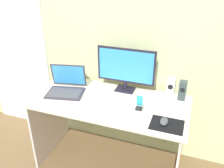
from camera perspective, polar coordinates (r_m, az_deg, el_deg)
name	(u,v)px	position (r m, az deg, el deg)	size (l,w,h in m)	color
ground_plane	(109,163)	(2.60, -0.63, -18.41)	(8.00, 8.00, 0.00)	brown
wall_back	(124,35)	(2.30, 2.83, 11.73)	(6.00, 0.04, 2.50)	#B7C18D
door_left	(15,46)	(2.97, -22.15, 8.44)	(0.82, 0.02, 2.02)	white
desk	(109,115)	(2.22, -0.70, -7.47)	(1.40, 0.67, 0.76)	beige
monitor	(126,68)	(2.21, 3.32, 3.86)	(0.55, 0.14, 0.42)	black
speaker_right	(182,90)	(2.20, 16.50, -1.48)	(0.07, 0.08, 0.18)	#303C3C
speaker_near_monitor	(171,88)	(2.20, 13.83, -0.84)	(0.07, 0.07, 0.19)	silver
laptop	(66,87)	(2.29, -10.85, -0.67)	(0.39, 0.35, 0.24)	#332F3B
fishbowl	(78,76)	(2.45, -8.20, 1.97)	(0.15, 0.15, 0.15)	silver
keyboard_external	(104,113)	(1.96, -2.01, -6.85)	(0.42, 0.11, 0.01)	white
mousepad	(167,125)	(1.87, 12.98, -9.46)	(0.25, 0.20, 0.00)	black
mouse	(164,121)	(1.87, 12.34, -8.73)	(0.06, 0.10, 0.04)	#414448
phone_in_dock	(139,104)	(2.00, 6.59, -4.76)	(0.06, 0.05, 0.14)	black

